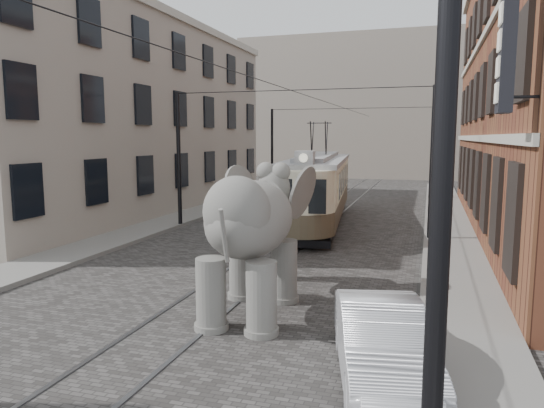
% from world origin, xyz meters
% --- Properties ---
extents(ground, '(120.00, 120.00, 0.00)m').
position_xyz_m(ground, '(0.00, 0.00, 0.00)').
color(ground, '#484442').
extents(tram_rails, '(1.54, 80.00, 0.02)m').
position_xyz_m(tram_rails, '(0.00, 0.00, 0.01)').
color(tram_rails, slate).
rests_on(tram_rails, ground).
extents(sidewalk_right, '(2.00, 60.00, 0.15)m').
position_xyz_m(sidewalk_right, '(6.00, 0.00, 0.07)').
color(sidewalk_right, slate).
rests_on(sidewalk_right, ground).
extents(sidewalk_left, '(2.00, 60.00, 0.15)m').
position_xyz_m(sidewalk_left, '(-6.50, 0.00, 0.07)').
color(sidewalk_left, slate).
rests_on(sidewalk_left, ground).
extents(stucco_building, '(7.00, 24.00, 10.00)m').
position_xyz_m(stucco_building, '(-11.00, 10.00, 5.00)').
color(stucco_building, gray).
rests_on(stucco_building, ground).
extents(distant_block, '(28.00, 10.00, 14.00)m').
position_xyz_m(distant_block, '(0.00, 40.00, 7.00)').
color(distant_block, gray).
rests_on(distant_block, ground).
extents(catenary, '(11.00, 30.20, 6.00)m').
position_xyz_m(catenary, '(-0.20, 5.00, 3.00)').
color(catenary, black).
rests_on(catenary, ground).
extents(tram, '(3.83, 12.14, 4.74)m').
position_xyz_m(tram, '(0.16, 8.85, 2.37)').
color(tram, beige).
rests_on(tram, ground).
extents(elephant, '(3.41, 5.78, 3.43)m').
position_xyz_m(elephant, '(1.29, -3.76, 1.72)').
color(elephant, slate).
rests_on(elephant, ground).
extents(parked_car, '(2.28, 4.20, 1.31)m').
position_xyz_m(parked_car, '(4.46, -6.11, 0.66)').
color(parked_car, '#B6B6BB').
rests_on(parked_car, ground).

